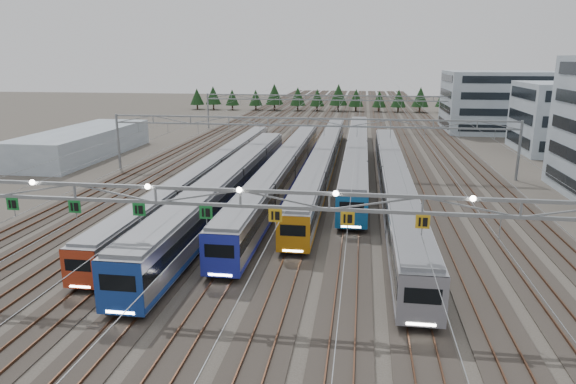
# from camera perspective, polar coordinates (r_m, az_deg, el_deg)

# --- Properties ---
(ground) EXTENTS (400.00, 400.00, 0.00)m
(ground) POSITION_cam_1_polar(r_m,az_deg,el_deg) (35.04, -5.04, -12.27)
(ground) COLOR #47423A
(ground) RESTS_ON ground
(track_bed) EXTENTS (54.00, 260.00, 5.42)m
(track_bed) POSITION_cam_1_polar(r_m,az_deg,el_deg) (131.35, 5.02, 8.34)
(track_bed) COLOR #2D2823
(track_bed) RESTS_ON ground
(train_a) EXTENTS (2.55, 63.90, 3.31)m
(train_a) POSITION_cam_1_polar(r_m,az_deg,el_deg) (65.98, -8.39, 2.31)
(train_a) COLOR black
(train_a) RESTS_ON ground
(train_b) EXTENTS (3.15, 53.65, 4.11)m
(train_b) POSITION_cam_1_polar(r_m,az_deg,el_deg) (56.82, -6.45, 0.79)
(train_b) COLOR black
(train_b) RESTS_ON ground
(train_c) EXTENTS (2.95, 60.29, 3.84)m
(train_c) POSITION_cam_1_polar(r_m,az_deg,el_deg) (65.20, -0.47, 2.57)
(train_c) COLOR black
(train_c) RESTS_ON ground
(train_d) EXTENTS (2.82, 66.25, 3.67)m
(train_d) POSITION_cam_1_polar(r_m,az_deg,el_deg) (72.99, 4.05, 3.77)
(train_d) COLOR black
(train_d) RESTS_ON ground
(train_e) EXTENTS (3.03, 62.00, 3.96)m
(train_e) POSITION_cam_1_polar(r_m,az_deg,el_deg) (77.26, 7.65, 4.39)
(train_e) COLOR black
(train_e) RESTS_ON ground
(train_f) EXTENTS (2.92, 61.48, 3.80)m
(train_f) POSITION_cam_1_polar(r_m,az_deg,el_deg) (60.18, 11.67, 1.21)
(train_f) COLOR black
(train_f) RESTS_ON ground
(gantry_near) EXTENTS (56.36, 0.61, 8.08)m
(gantry_near) POSITION_cam_1_polar(r_m,az_deg,el_deg) (32.36, -5.44, -1.10)
(gantry_near) COLOR gray
(gantry_near) RESTS_ON ground
(gantry_mid) EXTENTS (56.36, 0.36, 8.00)m
(gantry_mid) POSITION_cam_1_polar(r_m,az_deg,el_deg) (71.37, 2.22, 7.05)
(gantry_mid) COLOR gray
(gantry_mid) RESTS_ON ground
(gantry_far) EXTENTS (56.36, 0.36, 8.00)m
(gantry_far) POSITION_cam_1_polar(r_m,az_deg,el_deg) (115.98, 4.63, 9.95)
(gantry_far) COLOR gray
(gantry_far) RESTS_ON ground
(depot_bldg_mid) EXTENTS (14.00, 16.00, 11.83)m
(depot_bldg_mid) POSITION_cam_1_polar(r_m,az_deg,el_deg) (100.08, 28.28, 7.25)
(depot_bldg_mid) COLOR #92A2AF
(depot_bldg_mid) RESTS_ON ground
(depot_bldg_north) EXTENTS (22.00, 18.00, 13.08)m
(depot_bldg_north) POSITION_cam_1_polar(r_m,az_deg,el_deg) (123.25, 22.20, 9.28)
(depot_bldg_north) COLOR #92A2AF
(depot_bldg_north) RESTS_ON ground
(west_shed) EXTENTS (10.00, 30.00, 4.41)m
(west_shed) POSITION_cam_1_polar(r_m,az_deg,el_deg) (91.71, -21.82, 5.07)
(west_shed) COLOR #92A2AF
(west_shed) RESTS_ON ground
(treeline) EXTENTS (87.50, 5.60, 7.02)m
(treeline) POSITION_cam_1_polar(r_m,az_deg,el_deg) (159.61, 4.19, 10.46)
(treeline) COLOR #332114
(treeline) RESTS_ON ground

